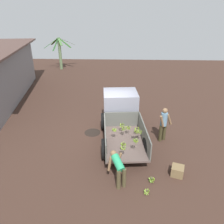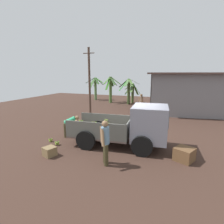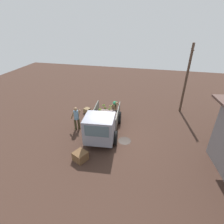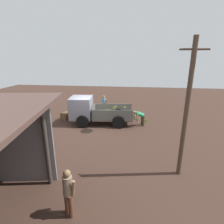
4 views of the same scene
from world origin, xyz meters
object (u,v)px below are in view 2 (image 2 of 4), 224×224
wooden_crate_0 (50,151)px  banana_bunch_on_ground_1 (57,143)px  cargo_truck (139,126)px  banana_bunch_on_ground_0 (51,140)px  utility_pole (89,81)px  person_foreground_visitor (105,141)px  person_worker_loading (70,124)px  wooden_crate_1 (184,154)px  person_bystander_near_shed (141,102)px

wooden_crate_0 → banana_bunch_on_ground_1: bearing=112.3°
cargo_truck → banana_bunch_on_ground_0: 4.47m
cargo_truck → banana_bunch_on_ground_1: bearing=-167.9°
cargo_truck → utility_pole: bearing=129.7°
person_foreground_visitor → banana_bunch_on_ground_0: person_foreground_visitor is taller
person_worker_loading → person_foreground_visitor: bearing=-63.2°
wooden_crate_1 → banana_bunch_on_ground_1: bearing=-174.8°
utility_pole → banana_bunch_on_ground_1: (1.59, -6.46, -2.65)m
person_bystander_near_shed → banana_bunch_on_ground_1: 9.28m
person_foreground_visitor → wooden_crate_0: 2.56m
person_worker_loading → banana_bunch_on_ground_0: bearing=-144.6°
person_worker_loading → person_bystander_near_shed: size_ratio=0.72×
person_worker_loading → wooden_crate_1: bearing=-35.1°
person_bystander_near_shed → wooden_crate_1: (3.43, -8.47, -0.63)m
banana_bunch_on_ground_0 → banana_bunch_on_ground_1: size_ratio=0.83×
cargo_truck → person_bystander_near_shed: 7.96m
banana_bunch_on_ground_0 → banana_bunch_on_ground_1: (0.58, -0.24, 0.01)m
utility_pole → person_bystander_near_shed: 4.95m
wooden_crate_0 → cargo_truck: bearing=33.7°
person_bystander_near_shed → person_worker_loading: bearing=20.4°
banana_bunch_on_ground_1 → wooden_crate_0: size_ratio=0.57×
banana_bunch_on_ground_0 → wooden_crate_1: size_ratio=0.32×
cargo_truck → person_worker_loading: cargo_truck is taller
banana_bunch_on_ground_0 → wooden_crate_1: (6.24, 0.27, 0.16)m
utility_pole → banana_bunch_on_ground_1: bearing=-76.1°
person_foreground_visitor → cargo_truck: bearing=-145.1°
person_bystander_near_shed → wooden_crate_0: size_ratio=3.56×
person_foreground_visitor → banana_bunch_on_ground_1: bearing=-49.1°
banana_bunch_on_ground_0 → person_bystander_near_shed: bearing=72.2°
person_bystander_near_shed → wooden_crate_1: 9.16m
person_worker_loading → banana_bunch_on_ground_1: person_worker_loading is taller
person_foreground_visitor → banana_bunch_on_ground_0: (-3.44, 1.09, -0.84)m
cargo_truck → wooden_crate_1: cargo_truck is taller
banana_bunch_on_ground_0 → banana_bunch_on_ground_1: bearing=-22.3°
person_bystander_near_shed → banana_bunch_on_ground_1: (-2.23, -8.98, -0.77)m
person_bystander_near_shed → cargo_truck: bearing=47.6°
banana_bunch_on_ground_1 → wooden_crate_0: bearing=-67.7°
utility_pole → person_bystander_near_shed: bearing=33.4°
person_bystander_near_shed → wooden_crate_0: bearing=26.7°
person_foreground_visitor → banana_bunch_on_ground_1: person_foreground_visitor is taller
person_foreground_visitor → wooden_crate_1: bearing=173.5°
cargo_truck → utility_pole: 7.69m
banana_bunch_on_ground_1 → person_foreground_visitor: bearing=-16.5°
utility_pole → person_worker_loading: 5.81m
cargo_truck → person_bystander_near_shed: (-1.47, 7.83, -0.15)m
wooden_crate_1 → person_bystander_near_shed: bearing=112.0°
person_bystander_near_shed → person_foreground_visitor: bearing=40.6°
utility_pole → banana_bunch_on_ground_0: bearing=-80.8°
banana_bunch_on_ground_1 → wooden_crate_0: 1.11m
banana_bunch_on_ground_0 → wooden_crate_0: wooden_crate_0 is taller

